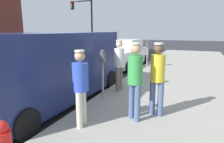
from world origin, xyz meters
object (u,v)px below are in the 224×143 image
(parking_meter_near, at_px, (103,66))
(pedestrian_in_blue, at_px, (81,84))
(pedestrian_in_green, at_px, (135,76))
(parked_van, at_px, (53,66))
(traffic_light_corner, at_px, (84,17))
(pedestrian_in_white, at_px, (119,62))
(pedestrian_in_yellow, at_px, (157,74))
(parking_meter_far, at_px, (147,49))
(parked_sedan_ahead, at_px, (124,54))

(parking_meter_near, bearing_deg, pedestrian_in_blue, -80.60)
(pedestrian_in_green, height_order, parked_van, parked_van)
(parked_van, xyz_separation_m, traffic_light_corner, (-6.53, 13.08, 2.36))
(pedestrian_in_white, bearing_deg, pedestrian_in_blue, -86.46)
(parking_meter_near, distance_m, parked_van, 1.54)
(pedestrian_in_yellow, relative_size, parked_van, 0.34)
(parking_meter_near, distance_m, pedestrian_in_blue, 1.71)
(pedestrian_in_white, relative_size, pedestrian_in_yellow, 0.97)
(parking_meter_far, relative_size, pedestrian_in_green, 0.84)
(parking_meter_near, bearing_deg, pedestrian_in_yellow, -15.73)
(pedestrian_in_green, relative_size, pedestrian_in_white, 1.04)
(pedestrian_in_yellow, height_order, parked_van, parked_van)
(parked_van, bearing_deg, pedestrian_in_blue, -36.82)
(traffic_light_corner, bearing_deg, pedestrian_in_green, -55.79)
(pedestrian_in_green, distance_m, pedestrian_in_yellow, 0.63)
(pedestrian_in_white, xyz_separation_m, parked_sedan_ahead, (-1.69, 5.37, -0.40))
(traffic_light_corner, bearing_deg, pedestrian_in_blue, -60.04)
(pedestrian_in_green, height_order, parked_sedan_ahead, pedestrian_in_green)
(pedestrian_in_blue, bearing_deg, parked_sedan_ahead, 102.84)
(pedestrian_in_green, bearing_deg, traffic_light_corner, 124.21)
(pedestrian_in_green, distance_m, traffic_light_corner, 16.69)
(pedestrian_in_blue, distance_m, parked_van, 2.22)
(pedestrian_in_green, height_order, pedestrian_in_white, pedestrian_in_green)
(pedestrian_in_green, bearing_deg, pedestrian_in_yellow, 47.59)
(pedestrian_in_green, xyz_separation_m, pedestrian_in_yellow, (0.42, 0.46, -0.01))
(parking_meter_far, height_order, parked_sedan_ahead, parking_meter_far)
(pedestrian_in_white, bearing_deg, parking_meter_far, 91.31)
(parking_meter_far, height_order, pedestrian_in_green, pedestrian_in_green)
(parked_sedan_ahead, bearing_deg, parked_van, -89.35)
(pedestrian_in_yellow, relative_size, traffic_light_corner, 0.34)
(pedestrian_in_green, bearing_deg, parked_sedan_ahead, 110.98)
(pedestrian_in_white, bearing_deg, pedestrian_in_yellow, -44.80)
(pedestrian_in_white, height_order, traffic_light_corner, traffic_light_corner)
(pedestrian_in_green, relative_size, parked_van, 0.34)
(pedestrian_in_blue, height_order, pedestrian_in_yellow, pedestrian_in_yellow)
(pedestrian_in_green, relative_size, traffic_light_corner, 0.35)
(pedestrian_in_white, bearing_deg, pedestrian_in_green, -60.39)
(pedestrian_in_blue, distance_m, pedestrian_in_white, 2.78)
(parking_meter_near, height_order, traffic_light_corner, traffic_light_corner)
(pedestrian_in_blue, height_order, parked_sedan_ahead, pedestrian_in_blue)
(parking_meter_far, relative_size, parked_sedan_ahead, 0.34)
(pedestrian_in_yellow, xyz_separation_m, parked_sedan_ahead, (-3.26, 6.94, -0.43))
(parked_van, bearing_deg, pedestrian_in_white, 41.93)
(pedestrian_in_blue, relative_size, pedestrian_in_white, 0.96)
(parking_meter_near, xyz_separation_m, parked_sedan_ahead, (-1.58, 6.47, -0.43))
(parking_meter_far, relative_size, traffic_light_corner, 0.29)
(parked_van, height_order, traffic_light_corner, traffic_light_corner)
(parked_sedan_ahead, distance_m, traffic_light_corner, 9.41)
(traffic_light_corner, bearing_deg, parked_sedan_ahead, -44.16)
(pedestrian_in_green, xyz_separation_m, pedestrian_in_white, (-1.15, 2.03, -0.04))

